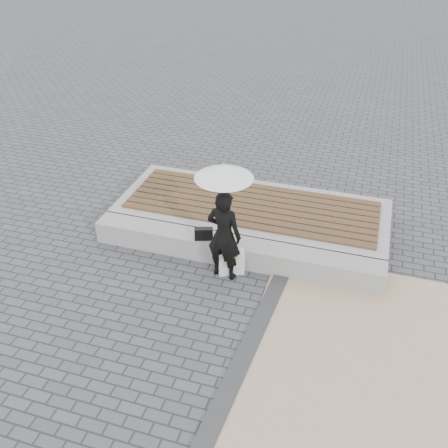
# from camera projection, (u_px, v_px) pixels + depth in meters

# --- Properties ---
(ground) EXTENTS (80.00, 80.00, 0.00)m
(ground) POSITION_uv_depth(u_px,v_px,m) (203.00, 323.00, 7.38)
(ground) COLOR #444549
(ground) RESTS_ON ground
(terrazzo_zone) EXTENTS (5.00, 5.00, 0.02)m
(terrazzo_zone) POSITION_uv_depth(u_px,v_px,m) (435.00, 406.00, 6.17)
(terrazzo_zone) COLOR tan
(terrazzo_zone) RESTS_ON ground
(edging_band) EXTENTS (0.61, 5.20, 0.04)m
(edging_band) POSITION_uv_depth(u_px,v_px,m) (243.00, 359.00, 6.78)
(edging_band) COLOR #323134
(edging_band) RESTS_ON ground
(seating_ledge) EXTENTS (5.00, 0.45, 0.40)m
(seating_ledge) POSITION_uv_depth(u_px,v_px,m) (234.00, 251.00, 8.54)
(seating_ledge) COLOR gray
(seating_ledge) RESTS_ON ground
(timber_platform) EXTENTS (5.00, 2.00, 0.40)m
(timber_platform) POSITION_uv_depth(u_px,v_px,m) (252.00, 215.00, 9.50)
(timber_platform) COLOR #9A9A95
(timber_platform) RESTS_ON ground
(timber_decking) EXTENTS (4.60, 1.60, 0.04)m
(timber_decking) POSITION_uv_depth(u_px,v_px,m) (252.00, 205.00, 9.38)
(timber_decking) COLOR brown
(timber_decking) RESTS_ON timber_platform
(woman) EXTENTS (0.62, 0.45, 1.57)m
(woman) POSITION_uv_depth(u_px,v_px,m) (224.00, 235.00, 7.89)
(woman) COLOR black
(woman) RESTS_ON ground
(parasol) EXTENTS (0.88, 0.88, 1.12)m
(parasol) POSITION_uv_depth(u_px,v_px,m) (224.00, 171.00, 7.27)
(parasol) COLOR #B0B1B5
(parasol) RESTS_ON ground
(handbag) EXTENTS (0.32, 0.20, 0.22)m
(handbag) POSITION_uv_depth(u_px,v_px,m) (204.00, 234.00, 8.42)
(handbag) COLOR black
(handbag) RESTS_ON seating_ledge
(canvas_tote) EXTENTS (0.45, 0.33, 0.44)m
(canvas_tote) POSITION_uv_depth(u_px,v_px,m) (231.00, 262.00, 8.25)
(canvas_tote) COLOR silver
(canvas_tote) RESTS_ON ground
(magazine) EXTENTS (0.30, 0.23, 0.01)m
(magazine) POSITION_uv_depth(u_px,v_px,m) (231.00, 253.00, 8.08)
(magazine) COLOR #F23F3B
(magazine) RESTS_ON canvas_tote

